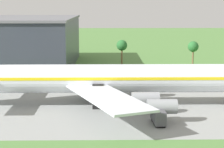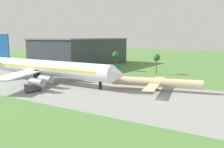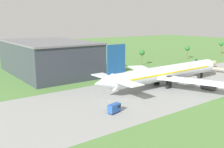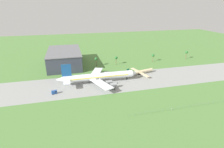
% 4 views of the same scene
% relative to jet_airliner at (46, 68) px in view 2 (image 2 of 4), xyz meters
% --- Properties ---
extents(ground_plane, '(600.00, 600.00, 0.00)m').
position_rel_jet_airliner_xyz_m(ground_plane, '(49.24, -2.03, -5.97)').
color(ground_plane, '#517F3D').
extents(taxiway_strip, '(320.00, 44.00, 0.02)m').
position_rel_jet_airliner_xyz_m(taxiway_strip, '(49.24, -2.03, -5.96)').
color(taxiway_strip, gray).
rests_on(taxiway_strip, ground_plane).
extents(jet_airliner, '(74.49, 54.15, 19.89)m').
position_rel_jet_airliner_xyz_m(jet_airliner, '(0.00, 0.00, 0.00)').
color(jet_airliner, silver).
rests_on(jet_airliner, ground_plane).
extents(regional_aircraft, '(31.44, 28.52, 8.74)m').
position_rel_jet_airliner_xyz_m(regional_aircraft, '(43.95, 9.17, -3.09)').
color(regional_aircraft, beige).
rests_on(regional_aircraft, ground_plane).
extents(baggage_tug, '(2.31, 6.40, 2.92)m').
position_rel_jet_airliner_xyz_m(baggage_tug, '(9.75, -14.70, -4.41)').
color(baggage_tug, black).
rests_on(baggage_tug, ground_plane).
extents(terminal_building, '(36.72, 61.20, 17.72)m').
position_rel_jet_airliner_xyz_m(terminal_building, '(-29.64, 58.68, 2.91)').
color(terminal_building, '#333842').
rests_on(terminal_building, ground_plane).
extents(palm_tree_row, '(122.62, 3.60, 10.85)m').
position_rel_jet_airliner_xyz_m(palm_tree_row, '(59.01, 46.02, 2.37)').
color(palm_tree_row, brown).
rests_on(palm_tree_row, ground_plane).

